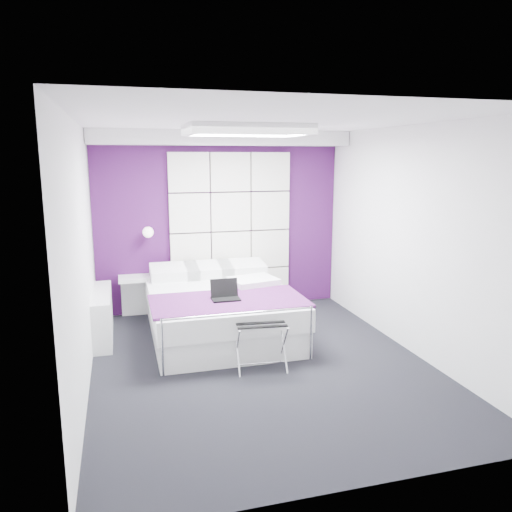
{
  "coord_description": "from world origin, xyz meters",
  "views": [
    {
      "loc": [
        -1.43,
        -4.96,
        2.25
      ],
      "look_at": [
        0.04,
        0.35,
        1.15
      ],
      "focal_mm": 35.0,
      "sensor_mm": 36.0,
      "label": 1
    }
  ],
  "objects_px": {
    "wall_lamp": "(148,232)",
    "luggage_rack": "(261,345)",
    "bed": "(219,310)",
    "laptop": "(225,294)",
    "nightstand": "(136,278)",
    "radiator": "(103,315)"
  },
  "relations": [
    {
      "from": "wall_lamp",
      "to": "luggage_rack",
      "type": "height_order",
      "value": "wall_lamp"
    },
    {
      "from": "radiator",
      "to": "luggage_rack",
      "type": "bearing_deg",
      "value": -40.21
    },
    {
      "from": "luggage_rack",
      "to": "nightstand",
      "type": "bearing_deg",
      "value": 125.16
    },
    {
      "from": "wall_lamp",
      "to": "radiator",
      "type": "relative_size",
      "value": 0.12
    },
    {
      "from": "bed",
      "to": "luggage_rack",
      "type": "xyz_separation_m",
      "value": [
        0.22,
        -1.16,
        -0.06
      ]
    },
    {
      "from": "bed",
      "to": "nightstand",
      "type": "height_order",
      "value": "bed"
    },
    {
      "from": "radiator",
      "to": "bed",
      "type": "bearing_deg",
      "value": -9.47
    },
    {
      "from": "bed",
      "to": "radiator",
      "type": "bearing_deg",
      "value": 170.53
    },
    {
      "from": "radiator",
      "to": "nightstand",
      "type": "distance_m",
      "value": 0.89
    },
    {
      "from": "wall_lamp",
      "to": "laptop",
      "type": "bearing_deg",
      "value": -62.79
    },
    {
      "from": "laptop",
      "to": "nightstand",
      "type": "bearing_deg",
      "value": 123.78
    },
    {
      "from": "nightstand",
      "to": "laptop",
      "type": "bearing_deg",
      "value": -56.49
    },
    {
      "from": "radiator",
      "to": "bed",
      "type": "xyz_separation_m",
      "value": [
        1.44,
        -0.24,
        0.02
      ]
    },
    {
      "from": "nightstand",
      "to": "radiator",
      "type": "bearing_deg",
      "value": -121.69
    },
    {
      "from": "bed",
      "to": "wall_lamp",
      "type": "bearing_deg",
      "value": 128.68
    },
    {
      "from": "bed",
      "to": "nightstand",
      "type": "bearing_deg",
      "value": 136.05
    },
    {
      "from": "wall_lamp",
      "to": "bed",
      "type": "bearing_deg",
      "value": -51.32
    },
    {
      "from": "wall_lamp",
      "to": "luggage_rack",
      "type": "xyz_separation_m",
      "value": [
        1.02,
        -2.16,
        -0.96
      ]
    },
    {
      "from": "wall_lamp",
      "to": "nightstand",
      "type": "height_order",
      "value": "wall_lamp"
    },
    {
      "from": "laptop",
      "to": "bed",
      "type": "bearing_deg",
      "value": 86.73
    },
    {
      "from": "radiator",
      "to": "laptop",
      "type": "distance_m",
      "value": 1.63
    },
    {
      "from": "nightstand",
      "to": "laptop",
      "type": "relative_size",
      "value": 1.46
    }
  ]
}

